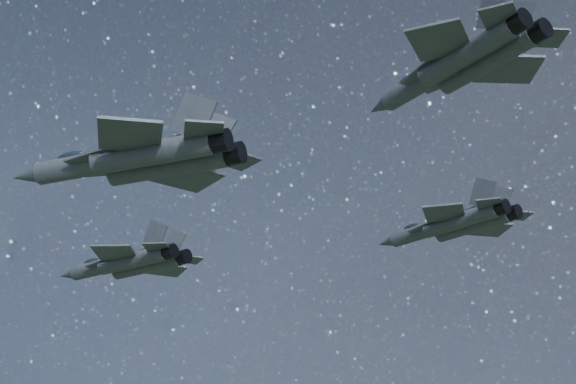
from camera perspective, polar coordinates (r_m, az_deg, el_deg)
The scene contains 4 objects.
jet_lead at distance 82.60m, azimuth -10.15°, elevation -4.50°, with size 16.18×11.45×4.10m.
jet_left at distance 87.18m, azimuth 10.78°, elevation -2.00°, with size 17.31×11.98×4.35m.
jet_right at distance 62.30m, azimuth -9.42°, elevation 2.15°, with size 19.28×13.06×4.85m.
jet_slot at distance 59.13m, azimuth 11.21°, elevation 8.28°, with size 16.15×10.85×4.08m.
Camera 1 is at (37.06, -52.11, 131.77)m, focal length 55.00 mm.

